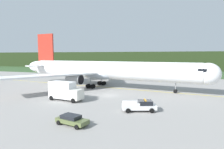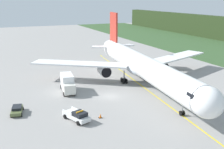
{
  "view_description": "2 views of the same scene",
  "coord_description": "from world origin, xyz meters",
  "px_view_note": "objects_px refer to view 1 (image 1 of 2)",
  "views": [
    {
      "loc": [
        14.53,
        -40.01,
        9.04
      ],
      "look_at": [
        -2.39,
        9.72,
        3.72
      ],
      "focal_mm": 30.65,
      "sensor_mm": 36.0,
      "label": 1
    },
    {
      "loc": [
        52.69,
        -22.45,
        20.11
      ],
      "look_at": [
        -0.32,
        0.57,
        4.6
      ],
      "focal_mm": 46.24,
      "sensor_mm": 36.0,
      "label": 2
    }
  ],
  "objects_px": {
    "apron_cone": "(147,103)",
    "ops_pickup_truck": "(140,106)",
    "airliner": "(104,70)",
    "catering_truck": "(65,91)",
    "staff_car": "(72,120)"
  },
  "relations": [
    {
      "from": "staff_car",
      "to": "apron_cone",
      "type": "distance_m",
      "value": 15.13
    },
    {
      "from": "catering_truck",
      "to": "airliner",
      "type": "bearing_deg",
      "value": 83.82
    },
    {
      "from": "airliner",
      "to": "ops_pickup_truck",
      "type": "relative_size",
      "value": 9.9
    },
    {
      "from": "airliner",
      "to": "apron_cone",
      "type": "bearing_deg",
      "value": -47.6
    },
    {
      "from": "airliner",
      "to": "apron_cone",
      "type": "relative_size",
      "value": 76.73
    },
    {
      "from": "airliner",
      "to": "ops_pickup_truck",
      "type": "xyz_separation_m",
      "value": [
        13.91,
        -19.77,
        -3.89
      ]
    },
    {
      "from": "catering_truck",
      "to": "apron_cone",
      "type": "xyz_separation_m",
      "value": [
        16.23,
        1.38,
        -1.59
      ]
    },
    {
      "from": "ops_pickup_truck",
      "to": "apron_cone",
      "type": "relative_size",
      "value": 7.75
    },
    {
      "from": "catering_truck",
      "to": "staff_car",
      "type": "bearing_deg",
      "value": -53.96
    },
    {
      "from": "ops_pickup_truck",
      "to": "apron_cone",
      "type": "xyz_separation_m",
      "value": [
        0.47,
        4.02,
        -0.54
      ]
    },
    {
      "from": "catering_truck",
      "to": "apron_cone",
      "type": "distance_m",
      "value": 16.37
    },
    {
      "from": "ops_pickup_truck",
      "to": "catering_truck",
      "type": "bearing_deg",
      "value": 170.48
    },
    {
      "from": "ops_pickup_truck",
      "to": "catering_truck",
      "type": "distance_m",
      "value": 16.02
    },
    {
      "from": "apron_cone",
      "to": "ops_pickup_truck",
      "type": "bearing_deg",
      "value": -96.69
    },
    {
      "from": "airliner",
      "to": "apron_cone",
      "type": "height_order",
      "value": "airliner"
    }
  ]
}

